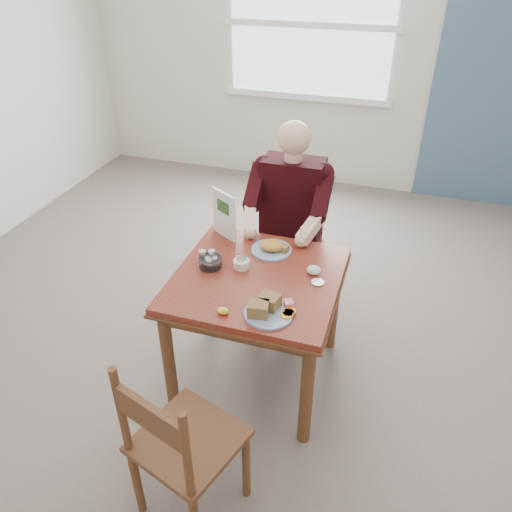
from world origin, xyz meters
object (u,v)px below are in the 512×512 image
(chair_far, at_px, (291,245))
(chair_near, at_px, (181,446))
(near_plate, at_px, (267,308))
(diner, at_px, (289,209))
(table, at_px, (257,292))
(far_plate, at_px, (272,248))

(chair_far, relative_size, chair_near, 1.00)
(chair_near, relative_size, near_plate, 3.58)
(chair_near, distance_m, diner, 1.69)
(chair_near, distance_m, near_plate, 0.75)
(diner, bearing_deg, near_plate, -81.81)
(table, height_order, far_plate, far_plate)
(chair_far, xyz_separation_m, far_plate, (0.01, -0.53, 0.30))
(chair_near, xyz_separation_m, diner, (0.05, 1.66, 0.33))
(diner, bearing_deg, table, -90.00)
(chair_far, relative_size, far_plate, 3.33)
(far_plate, bearing_deg, chair_near, -92.66)
(chair_near, height_order, diner, diner)
(table, xyz_separation_m, diner, (0.00, 0.71, 0.17))
(table, relative_size, diner, 0.66)
(diner, distance_m, near_plate, 1.01)
(chair_near, distance_m, far_plate, 1.26)
(table, distance_m, diner, 0.73)
(table, height_order, near_plate, near_plate)
(chair_far, bearing_deg, chair_near, -91.52)
(chair_far, xyz_separation_m, chair_near, (-0.05, -1.75, 0.00))
(chair_far, height_order, chair_near, same)
(near_plate, bearing_deg, diner, 98.19)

